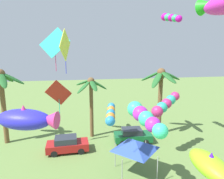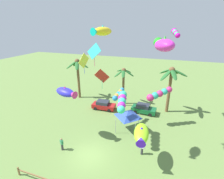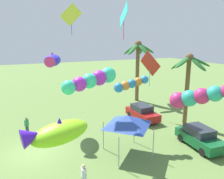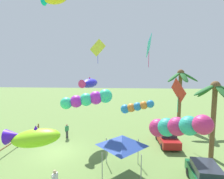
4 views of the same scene
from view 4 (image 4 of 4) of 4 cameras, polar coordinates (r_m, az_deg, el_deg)
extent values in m
plane|color=olive|center=(17.86, -17.74, -19.11)|extent=(120.00, 120.00, 0.00)
cylinder|color=brown|center=(17.29, 30.41, -9.36)|extent=(0.40, 0.40, 6.33)
ellipsoid|color=#236028|center=(16.11, 32.76, -0.80)|extent=(1.98, 0.90, 1.35)
ellipsoid|color=#236028|center=(17.75, 31.60, 0.50)|extent=(1.98, 1.74, 0.96)
ellipsoid|color=#236028|center=(17.31, 28.67, -0.40)|extent=(1.89, 1.36, 1.49)
ellipsoid|color=#236028|center=(16.22, 28.32, -0.11)|extent=(1.00, 2.09, 1.13)
sphere|color=brown|center=(16.77, 31.00, 1.15)|extent=(0.76, 0.76, 0.76)
cylinder|color=brown|center=(25.29, 21.42, -3.10)|extent=(0.48, 0.48, 7.29)
ellipsoid|color=#236028|center=(24.01, 22.67, 3.88)|extent=(2.35, 0.89, 1.54)
ellipsoid|color=#236028|center=(25.12, 24.17, 3.91)|extent=(1.18, 2.41, 1.52)
ellipsoid|color=#236028|center=(25.95, 22.55, 3.84)|extent=(2.15, 1.95, 1.69)
ellipsoid|color=#236028|center=(25.68, 19.97, 3.92)|extent=(2.25, 1.77, 1.69)
ellipsoid|color=#236028|center=(24.27, 19.91, 3.97)|extent=(1.67, 2.36, 1.56)
sphere|color=brown|center=(24.99, 21.76, 5.18)|extent=(0.91, 0.91, 0.91)
cube|color=brown|center=(24.00, -23.11, -11.45)|extent=(0.12, 0.12, 0.95)
cube|color=brown|center=(20.71, -28.40, -14.54)|extent=(0.12, 0.12, 0.95)
cube|color=brown|center=(19.10, -31.82, -15.88)|extent=(12.22, 0.09, 0.11)
cube|color=#A51919|center=(19.29, 17.71, -15.21)|extent=(3.95, 1.82, 0.70)
cube|color=#282D38|center=(19.21, 17.65, -13.30)|extent=(2.07, 1.56, 0.56)
cylinder|color=black|center=(18.55, 21.13, -17.23)|extent=(0.61, 0.20, 0.60)
cylinder|color=black|center=(18.13, 16.22, -17.61)|extent=(0.61, 0.20, 0.60)
cylinder|color=black|center=(20.69, 18.94, -14.65)|extent=(0.61, 0.20, 0.60)
cylinder|color=black|center=(20.31, 14.55, -14.91)|extent=(0.61, 0.20, 0.60)
cube|color=#282D38|center=(13.69, 28.71, -22.08)|extent=(2.14, 1.65, 0.56)
cylinder|color=black|center=(15.26, 30.05, -23.04)|extent=(0.61, 0.23, 0.60)
cylinder|color=black|center=(14.80, 23.88, -23.69)|extent=(0.61, 0.23, 0.60)
cube|color=silver|center=(12.24, -18.35, -25.88)|extent=(0.40, 0.26, 0.54)
sphere|color=beige|center=(12.04, -18.42, -24.36)|extent=(0.21, 0.21, 0.21)
cylinder|color=silver|center=(12.44, -17.80, -25.56)|extent=(0.09, 0.09, 0.52)
cylinder|color=#38383D|center=(20.71, -14.64, -14.14)|extent=(0.26, 0.26, 0.84)
cube|color=#338956|center=(20.48, -14.69, -12.32)|extent=(0.44, 0.37, 0.54)
sphere|color=#A37556|center=(20.37, -14.72, -11.32)|extent=(0.21, 0.21, 0.21)
cylinder|color=#338956|center=(20.34, -15.15, -12.62)|extent=(0.09, 0.09, 0.52)
cylinder|color=#338956|center=(20.65, -14.24, -12.30)|extent=(0.09, 0.09, 0.52)
cylinder|color=#9E9EA3|center=(15.03, -1.90, -19.43)|extent=(0.06, 0.06, 2.10)
cylinder|color=#9E9EA3|center=(12.75, -3.28, -24.46)|extent=(0.06, 0.06, 2.10)
cylinder|color=#9E9EA3|center=(15.00, 8.64, -19.55)|extent=(0.06, 0.06, 2.10)
cylinder|color=#9E9EA3|center=(12.71, 9.61, -24.64)|extent=(0.06, 0.06, 2.10)
pyramid|color=#2D4CA8|center=(13.18, 3.31, -16.44)|extent=(2.86, 2.86, 0.75)
sphere|color=#C72A6E|center=(10.34, 14.99, -12.12)|extent=(1.02, 1.02, 1.02)
sphere|color=#2BAF97|center=(9.80, 17.72, -11.76)|extent=(0.98, 0.98, 0.98)
sphere|color=#C72A6E|center=(9.29, 20.75, -11.34)|extent=(0.94, 0.94, 0.94)
sphere|color=#2BAF97|center=(8.81, 24.11, -10.84)|extent=(0.90, 0.90, 0.90)
sphere|color=#C72A6E|center=(8.37, 27.82, -10.23)|extent=(0.86, 0.86, 0.86)
sphere|color=#36E5A5|center=(12.84, -2.19, -2.16)|extent=(1.03, 1.03, 1.03)
sphere|color=#BD2BD2|center=(12.80, -5.37, -2.74)|extent=(0.99, 0.99, 0.99)
sphere|color=#36E5A5|center=(12.81, -8.56, -3.31)|extent=(0.95, 0.95, 0.95)
sphere|color=#BD2BD2|center=(12.86, -11.74, -3.86)|extent=(0.91, 0.91, 0.91)
sphere|color=#36E5A5|center=(12.95, -14.89, -4.40)|extent=(0.87, 0.87, 0.87)
sphere|color=#2883C5|center=(14.40, 4.35, -6.43)|extent=(0.75, 0.75, 0.75)
sphere|color=orange|center=(14.28, 6.36, -6.01)|extent=(0.72, 0.72, 0.72)
sphere|color=#2883C5|center=(14.18, 8.40, -5.58)|extent=(0.69, 0.69, 0.69)
sphere|color=orange|center=(14.09, 10.46, -5.14)|extent=(0.66, 0.66, 0.66)
sphere|color=#2883C5|center=(14.03, 12.54, -4.69)|extent=(0.63, 0.63, 0.63)
ellipsoid|color=#94EC20|center=(11.67, -23.77, -14.41)|extent=(1.82, 3.15, 1.36)
cone|color=#4C19DB|center=(12.13, -29.71, -13.21)|extent=(1.04, 1.13, 1.01)
cone|color=#4C19DB|center=(11.51, -23.87, -12.21)|extent=(0.65, 0.65, 0.59)
cone|color=#0CBEB5|center=(16.04, -20.80, 25.70)|extent=(0.81, 0.82, 0.64)
cube|color=#38D4CF|center=(18.29, 12.13, 14.03)|extent=(2.40, 0.52, 2.37)
cylinder|color=#DC3878|center=(18.15, 12.03, 9.70)|extent=(0.05, 0.05, 1.58)
cube|color=#DDE93B|center=(17.27, -4.75, 13.59)|extent=(0.50, 1.65, 1.70)
cylinder|color=#3138CE|center=(17.17, -4.72, 10.37)|extent=(0.04, 0.04, 1.11)
cube|color=red|center=(19.08, 21.08, -0.23)|extent=(2.49, 0.81, 2.56)
cylinder|color=#10C8A6|center=(19.29, 20.91, -4.58)|extent=(0.06, 0.06, 1.68)
ellipsoid|color=#2C29D8|center=(19.39, -7.40, 2.11)|extent=(3.04, 2.10, 1.07)
cone|color=#DC327D|center=(18.32, -9.23, 1.94)|extent=(1.11, 1.09, 0.89)
cone|color=#DC327D|center=(19.36, -7.42, 3.43)|extent=(0.68, 0.68, 0.56)
camera|label=1|loc=(21.47, -36.50, 10.07)|focal=32.18mm
camera|label=2|loc=(21.52, -64.84, 18.80)|focal=26.46mm
camera|label=3|loc=(7.12, -90.53, 3.77)|focal=35.53mm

